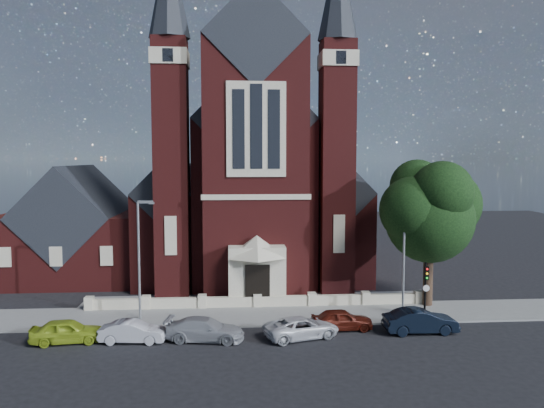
{
  "coord_description": "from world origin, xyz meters",
  "views": [
    {
      "loc": [
        -1.64,
        -31.3,
        10.85
      ],
      "look_at": [
        1.45,
        12.0,
        7.13
      ],
      "focal_mm": 35.0,
      "sensor_mm": 36.0,
      "label": 1
    }
  ],
  "objects_px": {
    "car_silver_a": "(133,332)",
    "car_dark_red": "(342,320)",
    "parish_hall": "(78,233)",
    "traffic_signal": "(426,284)",
    "car_lime_van": "(67,331)",
    "car_silver_b": "(205,329)",
    "street_lamp_left": "(140,253)",
    "street_lamp_right": "(405,250)",
    "church": "(250,185)",
    "car_white_suv": "(302,327)",
    "street_tree": "(432,213)",
    "car_navy": "(420,321)"
  },
  "relations": [
    {
      "from": "car_navy",
      "to": "car_white_suv",
      "type": "bearing_deg",
      "value": 91.89
    },
    {
      "from": "car_silver_b",
      "to": "parish_hall",
      "type": "bearing_deg",
      "value": 43.23
    },
    {
      "from": "street_tree",
      "to": "church",
      "type": "bearing_deg",
      "value": 126.17
    },
    {
      "from": "church",
      "to": "street_tree",
      "type": "xyz_separation_m",
      "value": [
        12.6,
        -17.23,
        -1.23
      ]
    },
    {
      "from": "parish_hall",
      "to": "street_lamp_left",
      "type": "relative_size",
      "value": 1.51
    },
    {
      "from": "street_tree",
      "to": "car_dark_red",
      "type": "relative_size",
      "value": 2.74
    },
    {
      "from": "street_lamp_left",
      "to": "car_dark_red",
      "type": "bearing_deg",
      "value": -12.33
    },
    {
      "from": "street_tree",
      "to": "car_lime_van",
      "type": "height_order",
      "value": "street_tree"
    },
    {
      "from": "street_lamp_right",
      "to": "church",
      "type": "bearing_deg",
      "value": 118.04
    },
    {
      "from": "car_lime_van",
      "to": "car_white_suv",
      "type": "bearing_deg",
      "value": -96.85
    },
    {
      "from": "traffic_signal",
      "to": "parish_hall",
      "type": "bearing_deg",
      "value": 150.02
    },
    {
      "from": "parish_hall",
      "to": "car_lime_van",
      "type": "xyz_separation_m",
      "value": [
        4.46,
        -18.03,
        -3.31
      ]
    },
    {
      "from": "car_silver_b",
      "to": "car_navy",
      "type": "bearing_deg",
      "value": -79.36
    },
    {
      "from": "traffic_signal",
      "to": "street_lamp_right",
      "type": "bearing_deg",
      "value": 120.01
    },
    {
      "from": "street_lamp_right",
      "to": "car_dark_red",
      "type": "xyz_separation_m",
      "value": [
        -4.97,
        -2.85,
        -3.93
      ]
    },
    {
      "from": "car_silver_b",
      "to": "car_dark_red",
      "type": "distance_m",
      "value": 8.67
    },
    {
      "from": "car_silver_a",
      "to": "car_silver_b",
      "type": "height_order",
      "value": "car_silver_b"
    },
    {
      "from": "church",
      "to": "car_navy",
      "type": "distance_m",
      "value": 25.87
    },
    {
      "from": "street_lamp_left",
      "to": "car_silver_a",
      "type": "xyz_separation_m",
      "value": [
        0.23,
        -4.22,
        -3.96
      ]
    },
    {
      "from": "traffic_signal",
      "to": "car_white_suv",
      "type": "xyz_separation_m",
      "value": [
        -8.61,
        -2.58,
        -1.94
      ]
    },
    {
      "from": "church",
      "to": "car_silver_b",
      "type": "height_order",
      "value": "church"
    },
    {
      "from": "traffic_signal",
      "to": "car_lime_van",
      "type": "distance_m",
      "value": 22.75
    },
    {
      "from": "church",
      "to": "car_lime_van",
      "type": "distance_m",
      "value": 26.78
    },
    {
      "from": "parish_hall",
      "to": "street_lamp_right",
      "type": "height_order",
      "value": "parish_hall"
    },
    {
      "from": "street_tree",
      "to": "traffic_signal",
      "type": "distance_m",
      "value": 5.7
    },
    {
      "from": "car_white_suv",
      "to": "car_lime_van",
      "type": "bearing_deg",
      "value": 72.11
    },
    {
      "from": "traffic_signal",
      "to": "car_lime_van",
      "type": "bearing_deg",
      "value": -173.78
    },
    {
      "from": "car_lime_van",
      "to": "car_white_suv",
      "type": "relative_size",
      "value": 0.9
    },
    {
      "from": "car_white_suv",
      "to": "street_lamp_left",
      "type": "bearing_deg",
      "value": 50.65
    },
    {
      "from": "parish_hall",
      "to": "street_lamp_right",
      "type": "distance_m",
      "value": 29.62
    },
    {
      "from": "car_silver_a",
      "to": "parish_hall",
      "type": "bearing_deg",
      "value": 28.31
    },
    {
      "from": "parish_hall",
      "to": "car_navy",
      "type": "relative_size",
      "value": 2.67
    },
    {
      "from": "car_silver_b",
      "to": "traffic_signal",
      "type": "bearing_deg",
      "value": -70.86
    },
    {
      "from": "parish_hall",
      "to": "street_tree",
      "type": "bearing_deg",
      "value": -23.26
    },
    {
      "from": "car_silver_a",
      "to": "car_dark_red",
      "type": "relative_size",
      "value": 1.0
    },
    {
      "from": "street_lamp_right",
      "to": "car_silver_b",
      "type": "height_order",
      "value": "street_lamp_right"
    },
    {
      "from": "car_lime_van",
      "to": "car_silver_b",
      "type": "bearing_deg",
      "value": -97.81
    },
    {
      "from": "car_silver_a",
      "to": "car_silver_b",
      "type": "relative_size",
      "value": 0.83
    },
    {
      "from": "car_lime_van",
      "to": "car_silver_b",
      "type": "height_order",
      "value": "car_lime_van"
    },
    {
      "from": "car_silver_b",
      "to": "car_navy",
      "type": "distance_m",
      "value": 13.33
    },
    {
      "from": "traffic_signal",
      "to": "car_white_suv",
      "type": "height_order",
      "value": "traffic_signal"
    },
    {
      "from": "parish_hall",
      "to": "street_tree",
      "type": "distance_m",
      "value": 31.27
    },
    {
      "from": "street_lamp_right",
      "to": "car_silver_b",
      "type": "relative_size",
      "value": 1.72
    },
    {
      "from": "street_lamp_right",
      "to": "traffic_signal",
      "type": "bearing_deg",
      "value": -59.99
    },
    {
      "from": "street_lamp_left",
      "to": "car_white_suv",
      "type": "distance_m",
      "value": 11.79
    },
    {
      "from": "church",
      "to": "car_dark_red",
      "type": "bearing_deg",
      "value": -76.78
    },
    {
      "from": "street_lamp_left",
      "to": "traffic_signal",
      "type": "distance_m",
      "value": 19.08
    },
    {
      "from": "parish_hall",
      "to": "street_lamp_right",
      "type": "xyz_separation_m",
      "value": [
        26.09,
        -14.0,
        0.59
      ]
    },
    {
      "from": "car_silver_a",
      "to": "car_dark_red",
      "type": "height_order",
      "value": "car_dark_red"
    },
    {
      "from": "car_silver_b",
      "to": "car_white_suv",
      "type": "height_order",
      "value": "car_silver_b"
    }
  ]
}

